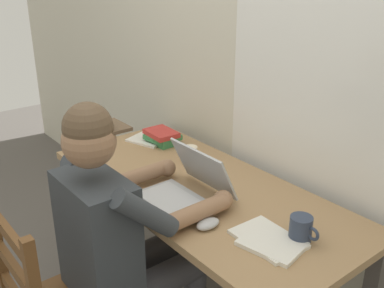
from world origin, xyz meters
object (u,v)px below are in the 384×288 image
(coffee_mug_dark, at_px, (301,229))
(book_stack_main, at_px, (162,137))
(computer_mouse, at_px, (208,224))
(coffee_mug_white, at_px, (191,155))
(laptop, at_px, (185,189))
(seated_person, at_px, (123,234))
(landscape_photo_print, at_px, (160,169))
(desk, at_px, (199,206))

(coffee_mug_dark, distance_m, book_stack_main, 1.08)
(computer_mouse, distance_m, coffee_mug_white, 0.58)
(laptop, distance_m, coffee_mug_dark, 0.51)
(seated_person, distance_m, coffee_mug_dark, 0.68)
(coffee_mug_white, height_order, coffee_mug_dark, coffee_mug_dark)
(landscape_photo_print, bearing_deg, computer_mouse, -5.75)
(desk, xyz_separation_m, laptop, (0.05, -0.12, 0.15))
(coffee_mug_white, xyz_separation_m, book_stack_main, (-0.30, 0.04, -0.00))
(landscape_photo_print, bearing_deg, book_stack_main, 153.60)
(laptop, height_order, coffee_mug_white, laptop)
(seated_person, height_order, book_stack_main, seated_person)
(book_stack_main, xyz_separation_m, landscape_photo_print, (0.27, -0.20, -0.04))
(laptop, bearing_deg, desk, 113.14)
(book_stack_main, bearing_deg, landscape_photo_print, -36.53)
(coffee_mug_white, relative_size, coffee_mug_dark, 0.92)
(desk, bearing_deg, coffee_mug_white, 150.75)
(coffee_mug_dark, relative_size, book_stack_main, 0.60)
(computer_mouse, bearing_deg, coffee_mug_white, 147.94)
(coffee_mug_dark, bearing_deg, coffee_mug_white, 172.30)
(coffee_mug_white, relative_size, book_stack_main, 0.56)
(desk, distance_m, coffee_mug_white, 0.29)
(computer_mouse, xyz_separation_m, landscape_photo_print, (-0.53, 0.15, -0.02))
(seated_person, xyz_separation_m, computer_mouse, (0.25, 0.23, 0.08))
(coffee_mug_white, relative_size, landscape_photo_print, 0.85)
(coffee_mug_dark, relative_size, landscape_photo_print, 0.92)
(seated_person, xyz_separation_m, laptop, (0.02, 0.29, 0.11))
(desk, bearing_deg, coffee_mug_dark, 1.96)
(desk, height_order, seated_person, seated_person)
(desk, bearing_deg, laptop, -66.86)
(laptop, xyz_separation_m, book_stack_main, (-0.57, 0.28, -0.01))
(desk, distance_m, book_stack_main, 0.56)
(coffee_mug_white, bearing_deg, desk, -29.25)
(coffee_mug_white, bearing_deg, landscape_photo_print, -101.99)
(laptop, bearing_deg, landscape_photo_print, 164.51)
(seated_person, relative_size, laptop, 3.76)
(computer_mouse, relative_size, coffee_mug_dark, 0.83)
(laptop, bearing_deg, computer_mouse, -16.38)
(book_stack_main, bearing_deg, desk, -17.22)
(coffee_mug_dark, bearing_deg, landscape_photo_print, -175.98)
(landscape_photo_print, bearing_deg, seated_person, -43.20)
(computer_mouse, relative_size, coffee_mug_white, 0.90)
(laptop, bearing_deg, seated_person, -94.35)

